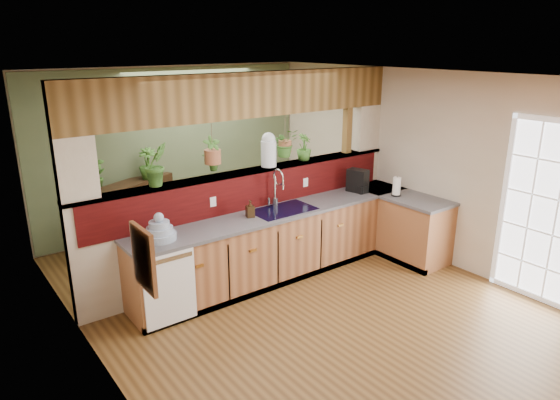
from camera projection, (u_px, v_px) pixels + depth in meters
ground at (317, 310)px, 5.74m from camera, size 4.60×7.00×0.01m
ceiling at (322, 78)px, 4.95m from camera, size 4.60×7.00×0.01m
wall_back at (176, 149)px, 8.01m from camera, size 4.60×0.02×2.60m
wall_left at (105, 255)px, 4.03m from camera, size 0.02×7.00×2.60m
wall_right at (449, 171)px, 6.66m from camera, size 0.02×7.00×2.60m
pass_through_partition at (252, 184)px, 6.42m from camera, size 4.60×0.21×2.60m
pass_through_ledge at (250, 171)px, 6.35m from camera, size 4.60×0.21×0.04m
header_beam at (248, 95)px, 6.06m from camera, size 4.60×0.15×0.55m
sage_backwall at (176, 149)px, 8.00m from camera, size 4.55×0.02×2.55m
countertop at (322, 235)px, 6.74m from camera, size 4.14×1.52×0.90m
dishwasher at (170, 289)px, 5.26m from camera, size 0.58×0.03×0.82m
navy_sink at (283, 216)px, 6.38m from camera, size 0.82×0.50×0.18m
french_door at (542, 215)px, 5.72m from camera, size 0.06×1.02×2.16m
framed_print at (144, 259)px, 3.36m from camera, size 0.04×0.35×0.45m
faucet at (277, 186)px, 6.39m from camera, size 0.22×0.22×0.51m
dish_stack at (160, 231)px, 5.37m from camera, size 0.35×0.35×0.31m
soap_dispenser at (250, 209)px, 6.06m from camera, size 0.12×0.12×0.21m
coffee_maker at (358, 182)px, 7.07m from camera, size 0.17×0.29×0.32m
paper_towel at (397, 187)px, 6.90m from camera, size 0.13×0.13×0.28m
glass_jar at (269, 149)px, 6.45m from camera, size 0.20×0.20×0.45m
ledge_plant_left at (156, 164)px, 5.56m from camera, size 0.30×0.26×0.50m
ledge_plant_right at (304, 147)px, 6.80m from camera, size 0.26×0.26×0.36m
hanging_plant_a at (212, 142)px, 5.92m from camera, size 0.23×0.20×0.55m
hanging_plant_b at (285, 131)px, 6.54m from camera, size 0.37×0.33×0.50m
shelving_console at (136, 210)px, 7.59m from camera, size 1.39×0.90×0.91m
shelf_plant_a at (97, 172)px, 7.09m from camera, size 0.26×0.19×0.45m
shelf_plant_b at (148, 164)px, 7.52m from camera, size 0.33×0.33×0.47m
floor_plant at (231, 208)px, 8.06m from camera, size 0.81×0.74×0.76m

